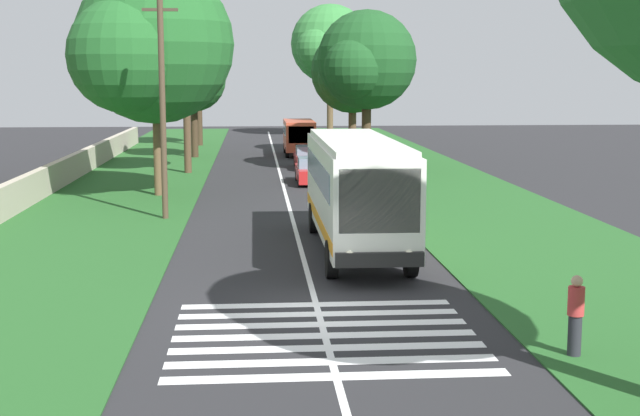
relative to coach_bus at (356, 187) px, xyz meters
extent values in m
plane|color=#262628|center=(-7.40, 1.80, -2.15)|extent=(160.00, 160.00, 0.00)
cube|color=#235623|center=(7.60, 10.00, -2.13)|extent=(120.00, 8.00, 0.04)
cube|color=#235623|center=(7.60, -6.40, -2.13)|extent=(120.00, 8.00, 0.04)
cube|color=silver|center=(7.60, 1.80, -2.14)|extent=(110.00, 0.16, 0.01)
cube|color=silver|center=(-0.03, 0.00, -0.05)|extent=(11.00, 2.50, 2.90)
cube|color=slate|center=(0.27, 0.00, 0.48)|extent=(9.68, 2.54, 0.85)
cube|color=slate|center=(-5.49, 0.00, 0.30)|extent=(0.08, 2.20, 1.74)
cube|color=orange|center=(-0.03, 0.00, -1.05)|extent=(10.78, 2.53, 0.36)
cube|color=silver|center=(-0.03, 0.00, 1.49)|extent=(10.56, 2.30, 0.18)
cube|color=black|center=(-5.61, 0.00, -1.28)|extent=(0.16, 2.40, 0.40)
sphere|color=#F2EDCC|center=(-5.55, 0.80, -1.15)|extent=(0.24, 0.24, 0.24)
sphere|color=#F2EDCC|center=(-5.55, -0.81, -1.15)|extent=(0.24, 0.24, 0.24)
cylinder|color=black|center=(-3.93, 1.15, -1.60)|extent=(1.10, 0.32, 1.10)
cylinder|color=black|center=(3.47, 1.15, -1.60)|extent=(1.10, 0.32, 1.10)
cylinder|color=black|center=(-3.93, -1.15, -1.60)|extent=(1.10, 0.32, 1.10)
cylinder|color=black|center=(3.47, -1.15, -1.60)|extent=(1.10, 0.32, 1.10)
cube|color=silver|center=(-12.26, 1.80, -2.14)|extent=(0.45, 6.80, 0.01)
cube|color=silver|center=(-11.36, 1.80, -2.14)|extent=(0.45, 6.80, 0.01)
cube|color=silver|center=(-10.46, 1.80, -2.14)|extent=(0.45, 6.80, 0.01)
cube|color=silver|center=(-9.56, 1.80, -2.14)|extent=(0.45, 6.80, 0.01)
cube|color=silver|center=(-8.66, 1.80, -2.14)|extent=(0.45, 6.80, 0.01)
cube|color=silver|center=(-7.76, 1.80, -2.14)|extent=(0.45, 6.80, 0.01)
cube|color=silver|center=(-6.86, 1.80, -2.14)|extent=(0.45, 6.80, 0.01)
cube|color=#B21E1E|center=(18.43, 0.16, -1.62)|extent=(4.30, 1.75, 0.70)
cube|color=slate|center=(18.33, 0.16, -0.99)|extent=(2.00, 1.61, 0.55)
cylinder|color=black|center=(17.08, 0.94, -1.83)|extent=(0.64, 0.22, 0.64)
cylinder|color=black|center=(19.78, 0.94, -1.83)|extent=(0.64, 0.22, 0.64)
cylinder|color=black|center=(17.08, -0.62, -1.83)|extent=(0.64, 0.22, 0.64)
cylinder|color=black|center=(19.78, -0.62, -1.83)|extent=(0.64, 0.22, 0.64)
cube|color=#B21E1E|center=(26.25, -0.13, -1.62)|extent=(4.30, 1.75, 0.70)
cube|color=slate|center=(26.15, -0.13, -0.99)|extent=(2.00, 1.61, 0.55)
cylinder|color=black|center=(24.90, 0.65, -1.83)|extent=(0.64, 0.22, 0.64)
cylinder|color=black|center=(27.60, 0.65, -1.83)|extent=(0.64, 0.22, 0.64)
cylinder|color=black|center=(24.90, -0.91, -1.83)|extent=(0.64, 0.22, 0.64)
cylinder|color=black|center=(27.60, -0.91, -1.83)|extent=(0.64, 0.22, 0.64)
cube|color=#CC4C33|center=(35.34, 0.03, -0.67)|extent=(6.00, 2.10, 2.10)
cube|color=slate|center=(35.54, 0.03, -0.29)|extent=(5.04, 2.13, 0.70)
cube|color=slate|center=(32.37, 0.03, -0.46)|extent=(0.06, 1.76, 1.18)
cylinder|color=black|center=(33.44, 0.98, -1.77)|extent=(0.76, 0.24, 0.76)
cylinder|color=black|center=(37.24, 0.98, -1.77)|extent=(0.76, 0.24, 0.76)
cylinder|color=black|center=(33.44, -0.92, -1.77)|extent=(0.76, 0.24, 0.76)
cylinder|color=black|center=(37.24, -0.92, -1.77)|extent=(0.76, 0.24, 0.76)
cylinder|color=#3D2D1E|center=(33.98, 7.49, 0.01)|extent=(0.49, 0.49, 4.23)
sphere|color=#1E5623|center=(33.98, 7.49, 3.37)|extent=(4.53, 4.53, 4.53)
sphere|color=#1E5623|center=(35.34, 7.49, 3.03)|extent=(3.15, 3.15, 3.15)
sphere|color=#1E5623|center=(32.85, 8.17, 3.03)|extent=(2.83, 2.83, 2.83)
cylinder|color=brown|center=(14.00, 7.96, 0.46)|extent=(0.38, 0.38, 5.13)
sphere|color=#1E5623|center=(14.00, 7.96, 5.08)|extent=(7.51, 7.51, 7.51)
sphere|color=#1E5623|center=(16.25, 7.96, 4.52)|extent=(4.15, 4.15, 4.15)
sphere|color=#1E5623|center=(12.13, 9.08, 4.52)|extent=(5.21, 5.21, 5.21)
cylinder|color=#4C3826|center=(23.89, 7.25, 0.89)|extent=(0.44, 0.44, 5.99)
sphere|color=#337A38|center=(23.89, 7.25, 5.29)|extent=(5.09, 5.09, 5.09)
sphere|color=#337A38|center=(25.42, 7.25, 4.90)|extent=(3.81, 3.81, 3.81)
sphere|color=#337A38|center=(22.62, 8.01, 4.90)|extent=(3.77, 3.77, 3.77)
cylinder|color=#3D2D1E|center=(44.64, 7.79, 0.97)|extent=(0.51, 0.51, 6.14)
sphere|color=#19471E|center=(44.64, 7.79, 5.36)|extent=(4.81, 4.81, 4.81)
sphere|color=#19471E|center=(46.08, 7.79, 5.00)|extent=(3.51, 3.51, 3.51)
sphere|color=#19471E|center=(43.44, 8.51, 5.00)|extent=(3.54, 3.54, 3.54)
cylinder|color=#3D2D1E|center=(24.38, -3.49, 0.40)|extent=(0.57, 0.57, 5.01)
sphere|color=#19471E|center=(24.38, -3.49, 4.55)|extent=(5.96, 5.96, 5.96)
sphere|color=#19471E|center=(26.17, -3.49, 4.10)|extent=(4.27, 4.27, 4.27)
sphere|color=#19471E|center=(22.89, -2.59, 4.10)|extent=(3.67, 3.67, 3.67)
cylinder|color=brown|center=(55.89, -4.03, 1.22)|extent=(0.60, 0.60, 6.66)
sphere|color=#337A38|center=(55.89, -4.03, 6.61)|extent=(7.48, 7.48, 7.48)
sphere|color=#337A38|center=(58.13, -4.03, 6.05)|extent=(5.20, 5.20, 5.20)
sphere|color=#337A38|center=(54.02, -2.91, 6.05)|extent=(4.45, 4.45, 4.45)
cylinder|color=#4C3826|center=(36.57, -4.01, 0.06)|extent=(0.58, 0.58, 4.34)
sphere|color=#19471E|center=(36.57, -4.01, 3.93)|extent=(6.18, 6.18, 6.18)
sphere|color=#19471E|center=(38.42, -4.01, 3.47)|extent=(3.46, 3.46, 3.46)
sphere|color=#19471E|center=(35.02, -3.09, 3.47)|extent=(3.56, 3.56, 3.56)
cylinder|color=#473828|center=(6.94, 6.94, 2.33)|extent=(0.24, 0.24, 8.87)
cube|color=#3D3326|center=(6.94, 6.94, 6.17)|extent=(0.12, 1.40, 0.12)
cube|color=#B2A893|center=(12.60, 13.40, -1.42)|extent=(70.00, 0.40, 1.38)
cylinder|color=#26262D|center=(-11.44, -3.22, -1.68)|extent=(0.28, 0.28, 0.85)
cylinder|color=#B23333|center=(-11.44, -3.22, -0.96)|extent=(0.34, 0.34, 0.60)
sphere|color=tan|center=(-11.44, -3.22, -0.54)|extent=(0.24, 0.24, 0.24)
camera|label=1|loc=(-28.45, 3.34, 3.62)|focal=49.20mm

